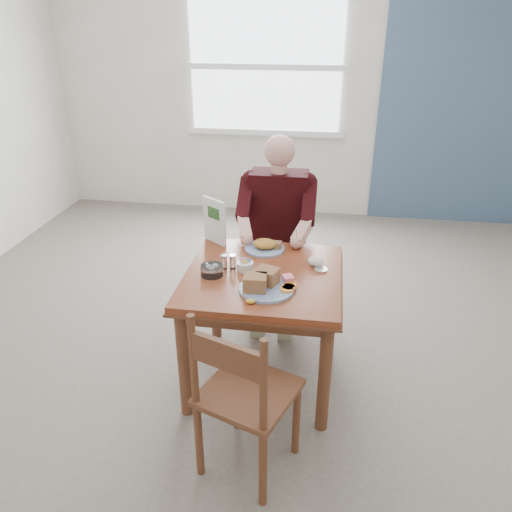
% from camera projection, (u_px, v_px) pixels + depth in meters
% --- Properties ---
extents(floor, '(6.00, 6.00, 0.00)m').
position_uv_depth(floor, '(262.00, 375.00, 3.23)').
color(floor, '#645750').
rests_on(floor, ground).
extents(wall_back, '(5.50, 0.00, 5.50)m').
position_uv_depth(wall_back, '(303.00, 87.00, 5.28)').
color(wall_back, silver).
rests_on(wall_back, ground).
extents(accent_panel, '(1.60, 0.02, 2.80)m').
position_uv_depth(accent_panel, '(461.00, 91.00, 5.04)').
color(accent_panel, '#415A79').
rests_on(accent_panel, ground).
extents(lemon_wedge, '(0.05, 0.03, 0.03)m').
position_uv_depth(lemon_wedge, '(250.00, 301.00, 2.59)').
color(lemon_wedge, gold).
rests_on(lemon_wedge, table).
extents(napkin, '(0.11, 0.09, 0.06)m').
position_uv_depth(napkin, '(316.00, 261.00, 2.98)').
color(napkin, white).
rests_on(napkin, table).
extents(metal_dish, '(0.10, 0.10, 0.01)m').
position_uv_depth(metal_dish, '(321.00, 270.00, 2.93)').
color(metal_dish, silver).
rests_on(metal_dish, table).
extents(window, '(1.72, 0.04, 1.42)m').
position_uv_depth(window, '(265.00, 67.00, 5.21)').
color(window, white).
rests_on(window, wall_back).
extents(table, '(0.92, 0.92, 0.75)m').
position_uv_depth(table, '(263.00, 290.00, 2.95)').
color(table, maroon).
rests_on(table, ground).
extents(chair_far, '(0.42, 0.42, 0.95)m').
position_uv_depth(chair_far, '(278.00, 256.00, 3.73)').
color(chair_far, '#5B2F1D').
rests_on(chair_far, ground).
extents(chair_near, '(0.54, 0.54, 0.95)m').
position_uv_depth(chair_near, '(243.00, 396.00, 2.37)').
color(chair_near, '#5B2F1D').
rests_on(chair_near, ground).
extents(diner, '(0.53, 0.56, 1.39)m').
position_uv_depth(diner, '(277.00, 219.00, 3.50)').
color(diner, gray).
rests_on(diner, chair_far).
extents(near_plate, '(0.33, 0.32, 0.10)m').
position_uv_depth(near_plate, '(265.00, 283.00, 2.72)').
color(near_plate, white).
rests_on(near_plate, table).
extents(far_plate, '(0.28, 0.28, 0.07)m').
position_uv_depth(far_plate, '(266.00, 246.00, 3.18)').
color(far_plate, white).
rests_on(far_plate, table).
extents(caddy, '(0.10, 0.10, 0.07)m').
position_uv_depth(caddy, '(245.00, 266.00, 2.92)').
color(caddy, white).
rests_on(caddy, table).
extents(shakers, '(0.10, 0.06, 0.09)m').
position_uv_depth(shakers, '(228.00, 262.00, 2.94)').
color(shakers, white).
rests_on(shakers, table).
extents(creamer, '(0.15, 0.15, 0.06)m').
position_uv_depth(creamer, '(212.00, 270.00, 2.87)').
color(creamer, white).
rests_on(creamer, table).
extents(menu, '(0.17, 0.13, 0.30)m').
position_uv_depth(menu, '(215.00, 221.00, 3.22)').
color(menu, white).
rests_on(menu, table).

